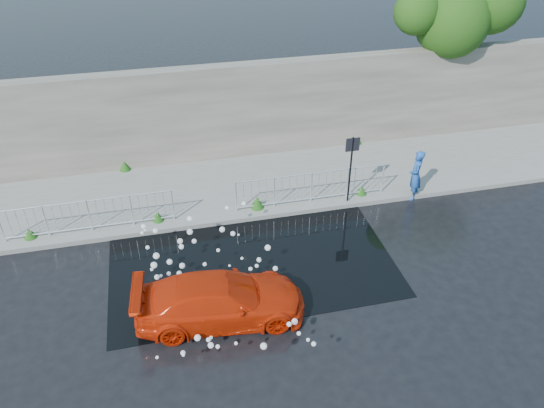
{
  "coord_description": "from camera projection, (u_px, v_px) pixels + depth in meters",
  "views": [
    {
      "loc": [
        -1.6,
        -10.64,
        9.93
      ],
      "look_at": [
        1.42,
        2.26,
        1.0
      ],
      "focal_mm": 35.0,
      "sensor_mm": 36.0,
      "label": 1
    }
  ],
  "objects": [
    {
      "name": "railing_right",
      "position": [
        311.0,
        186.0,
        17.3
      ],
      "size": [
        5.05,
        0.05,
        1.1
      ],
      "color": "silver",
      "rests_on": "pavement"
    },
    {
      "name": "water_spray",
      "position": [
        205.0,
        266.0,
        14.09
      ],
      "size": [
        3.62,
        5.74,
        0.99
      ],
      "color": "white",
      "rests_on": "ground"
    },
    {
      "name": "red_car",
      "position": [
        220.0,
        300.0,
        13.14
      ],
      "size": [
        4.34,
        2.06,
        1.22
      ],
      "primitive_type": "imported",
      "rotation": [
        0.0,
        0.0,
        1.49
      ],
      "color": "red",
      "rests_on": "ground"
    },
    {
      "name": "retaining_wall",
      "position": [
        203.0,
        114.0,
        19.19
      ],
      "size": [
        30.0,
        0.6,
        3.5
      ],
      "primitive_type": "cube",
      "color": "#555048",
      "rests_on": "pavement"
    },
    {
      "name": "tree",
      "position": [
        461.0,
        14.0,
        19.59
      ],
      "size": [
        5.03,
        2.78,
        6.39
      ],
      "color": "#332114",
      "rests_on": "ground"
    },
    {
      "name": "puddle",
      "position": [
        251.0,
        260.0,
        15.34
      ],
      "size": [
        8.0,
        5.0,
        0.01
      ],
      "primitive_type": "cube",
      "color": "black",
      "rests_on": "ground"
    },
    {
      "name": "curb",
      "position": [
        223.0,
        221.0,
        16.81
      ],
      "size": [
        30.0,
        0.25,
        0.16
      ],
      "primitive_type": "cube",
      "color": "slate",
      "rests_on": "ground"
    },
    {
      "name": "person",
      "position": [
        416.0,
        175.0,
        17.6
      ],
      "size": [
        0.65,
        0.76,
        1.77
      ],
      "primitive_type": "imported",
      "rotation": [
        0.0,
        0.0,
        -2.0
      ],
      "color": "#2150A5",
      "rests_on": "ground"
    },
    {
      "name": "weeds",
      "position": [
        212.0,
        191.0,
        17.85
      ],
      "size": [
        12.17,
        3.93,
        0.41
      ],
      "color": "#1A4311",
      "rests_on": "pavement"
    },
    {
      "name": "pavement",
      "position": [
        214.0,
        188.0,
        18.43
      ],
      "size": [
        30.0,
        4.0,
        0.15
      ],
      "primitive_type": "cube",
      "color": "slate",
      "rests_on": "ground"
    },
    {
      "name": "railing_left",
      "position": [
        89.0,
        214.0,
        15.97
      ],
      "size": [
        5.05,
        0.05,
        1.1
      ],
      "color": "silver",
      "rests_on": "pavement"
    },
    {
      "name": "sign_post",
      "position": [
        351.0,
        159.0,
        16.77
      ],
      "size": [
        0.45,
        0.06,
        2.5
      ],
      "color": "black",
      "rests_on": "ground"
    },
    {
      "name": "ground",
      "position": [
        240.0,
        286.0,
        14.44
      ],
      "size": [
        90.0,
        90.0,
        0.0
      ],
      "primitive_type": "plane",
      "color": "black",
      "rests_on": "ground"
    }
  ]
}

